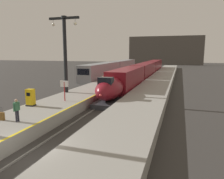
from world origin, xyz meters
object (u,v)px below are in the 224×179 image
at_px(passenger_near_edge, 17,109).
at_px(ticket_machine_yellow, 31,98).
at_px(highspeed_train_main, 144,71).
at_px(station_column_mid, 65,47).
at_px(regional_train_adjacent, 114,68).
at_px(passenger_mid_platform, 103,80).
at_px(rolling_suitcase, 2,116).
at_px(departure_info_board, 64,87).

xyz_separation_m(passenger_near_edge, ticket_machine_yellow, (-2.22, 4.30, -0.25)).
relative_size(highspeed_train_main, station_column_mid, 6.06).
bearing_deg(regional_train_adjacent, passenger_mid_platform, -76.88).
xyz_separation_m(station_column_mid, ticket_machine_yellow, (0.35, -7.33, -4.84)).
relative_size(regional_train_adjacent, station_column_mid, 3.94).
xyz_separation_m(rolling_suitcase, departure_info_board, (1.16, 7.19, 1.20)).
bearing_deg(passenger_near_edge, regional_train_adjacent, 96.88).
bearing_deg(ticket_machine_yellow, regional_train_adjacent, 94.15).
height_order(passenger_near_edge, rolling_suitcase, passenger_near_edge).
bearing_deg(ticket_machine_yellow, passenger_near_edge, -62.77).
xyz_separation_m(regional_train_adjacent, departure_info_board, (4.53, -32.33, 0.43)).
relative_size(rolling_suitcase, departure_info_board, 0.46).
height_order(highspeed_train_main, ticket_machine_yellow, highspeed_train_main).
distance_m(passenger_near_edge, rolling_suitcase, 1.55).
distance_m(regional_train_adjacent, station_column_mid, 28.30).
distance_m(highspeed_train_main, ticket_machine_yellow, 31.81).
relative_size(regional_train_adjacent, ticket_machine_yellow, 22.88).
bearing_deg(ticket_machine_yellow, passenger_mid_platform, 77.47).
distance_m(passenger_mid_platform, ticket_machine_yellow, 12.72).
bearing_deg(passenger_mid_platform, ticket_machine_yellow, -102.53).
height_order(regional_train_adjacent, departure_info_board, regional_train_adjacent).
bearing_deg(departure_info_board, regional_train_adjacent, 97.98).
bearing_deg(passenger_mid_platform, station_column_mid, -121.46).
xyz_separation_m(ticket_machine_yellow, departure_info_board, (1.98, 2.85, 0.77)).
bearing_deg(passenger_near_edge, highspeed_train_main, 84.65).
bearing_deg(departure_info_board, highspeed_train_main, 82.86).
bearing_deg(regional_train_adjacent, ticket_machine_yellow, -85.85).
height_order(station_column_mid, ticket_machine_yellow, station_column_mid).
bearing_deg(passenger_mid_platform, departure_info_board, -94.63).
bearing_deg(highspeed_train_main, departure_info_board, -97.14).
height_order(rolling_suitcase, departure_info_board, departure_info_board).
relative_size(ticket_machine_yellow, departure_info_board, 0.75).
relative_size(passenger_near_edge, passenger_mid_platform, 1.00).
height_order(regional_train_adjacent, rolling_suitcase, regional_train_adjacent).
relative_size(station_column_mid, ticket_machine_yellow, 5.81).
distance_m(passenger_near_edge, ticket_machine_yellow, 4.85).
bearing_deg(station_column_mid, passenger_near_edge, -77.57).
distance_m(station_column_mid, departure_info_board, 6.49).
height_order(regional_train_adjacent, passenger_mid_platform, regional_train_adjacent).
bearing_deg(highspeed_train_main, rolling_suitcase, -97.55).
height_order(highspeed_train_main, rolling_suitcase, highspeed_train_main).
xyz_separation_m(passenger_mid_platform, rolling_suitcase, (-1.94, -16.75, -0.69)).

